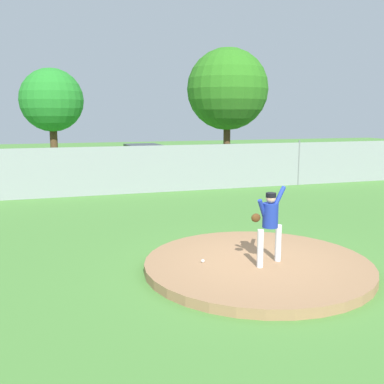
% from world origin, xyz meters
% --- Properties ---
extents(ground_plane, '(80.00, 80.00, 0.00)m').
position_xyz_m(ground_plane, '(0.00, 6.00, 0.00)').
color(ground_plane, '#4C8438').
extents(asphalt_strip, '(44.00, 7.00, 0.01)m').
position_xyz_m(asphalt_strip, '(0.00, 14.50, 0.00)').
color(asphalt_strip, '#2B2B2D').
rests_on(asphalt_strip, ground_plane).
extents(pitchers_mound, '(4.82, 4.82, 0.19)m').
position_xyz_m(pitchers_mound, '(0.00, 0.00, 0.10)').
color(pitchers_mound, '#99704C').
rests_on(pitchers_mound, ground_plane).
extents(pitcher_youth, '(0.78, 0.37, 1.63)m').
position_xyz_m(pitcher_youth, '(0.13, -0.26, 1.13)').
color(pitcher_youth, silver).
rests_on(pitcher_youth, pitchers_mound).
extents(baseball, '(0.07, 0.07, 0.07)m').
position_xyz_m(baseball, '(-1.15, 0.23, 0.23)').
color(baseball, white).
rests_on(baseball, pitchers_mound).
extents(chainlink_fence, '(34.74, 0.07, 2.10)m').
position_xyz_m(chainlink_fence, '(0.00, 10.00, 1.00)').
color(chainlink_fence, gray).
rests_on(chainlink_fence, ground_plane).
extents(parked_car_red, '(2.13, 4.47, 1.71)m').
position_xyz_m(parked_car_red, '(0.58, 14.94, 0.81)').
color(parked_car_red, '#A81919').
rests_on(parked_car_red, ground_plane).
extents(parked_car_slate, '(1.93, 4.67, 1.58)m').
position_xyz_m(parked_car_slate, '(-5.46, 14.61, 0.76)').
color(parked_car_slate, slate).
rests_on(parked_car_slate, ground_plane).
extents(parked_car_teal, '(1.98, 4.76, 1.59)m').
position_xyz_m(parked_car_teal, '(5.53, 14.79, 0.77)').
color(parked_car_teal, '#146066').
rests_on(parked_car_teal, ground_plane).
extents(parked_car_burgundy, '(2.03, 4.45, 1.57)m').
position_xyz_m(parked_car_burgundy, '(9.50, 14.13, 0.76)').
color(parked_car_burgundy, maroon).
rests_on(parked_car_burgundy, ground_plane).
extents(traffic_cone_orange, '(0.40, 0.40, 0.55)m').
position_xyz_m(traffic_cone_orange, '(-2.08, 12.13, 0.26)').
color(traffic_cone_orange, orange).
rests_on(traffic_cone_orange, asphalt_strip).
extents(tree_leaning_west, '(4.37, 4.37, 6.47)m').
position_xyz_m(tree_leaning_west, '(-3.97, 24.60, 4.26)').
color(tree_leaning_west, '#4C331E').
rests_on(tree_leaning_west, ground_plane).
extents(tree_tall_centre, '(5.67, 5.67, 7.87)m').
position_xyz_m(tree_tall_centre, '(7.81, 21.21, 5.03)').
color(tree_tall_centre, '#4C331E').
rests_on(tree_tall_centre, ground_plane).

